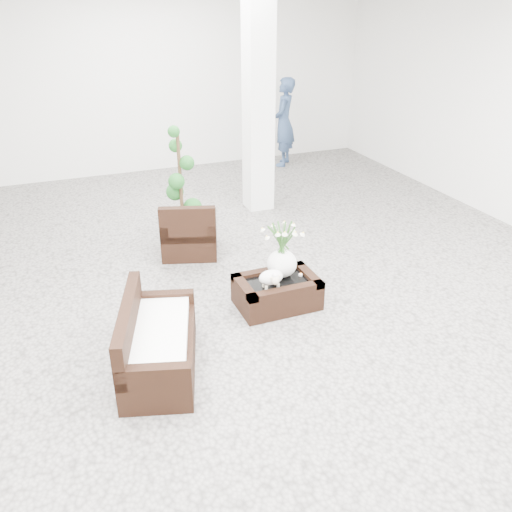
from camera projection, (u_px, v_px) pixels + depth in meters
name	position (u px, v px, depth m)	size (l,w,h in m)	color
ground	(253.00, 300.00, 6.31)	(11.00, 11.00, 0.00)	gray
column	(258.00, 99.00, 8.27)	(0.40, 0.40, 3.50)	white
coffee_table	(277.00, 293.00, 6.15)	(0.90, 0.60, 0.31)	black
sheep_figurine	(271.00, 279.00, 5.91)	(0.28, 0.23, 0.21)	white
planter_narcissus	(282.00, 244.00, 6.02)	(0.44, 0.44, 0.80)	white
tealight	(300.00, 275.00, 6.19)	(0.04, 0.04, 0.03)	white
armchair	(189.00, 227.00, 7.29)	(0.72, 0.69, 0.77)	black
loveseat	(159.00, 337.00, 5.04)	(1.32, 0.64, 0.71)	black
topiary	(180.00, 179.00, 7.90)	(0.41, 0.41, 1.53)	#1A511C
shopper	(284.00, 122.00, 10.84)	(0.63, 0.42, 1.74)	navy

